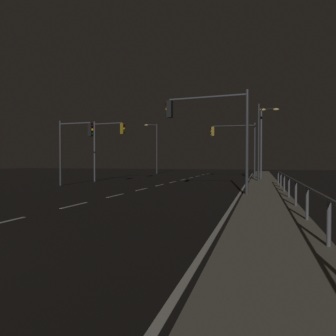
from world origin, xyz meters
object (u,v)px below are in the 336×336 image
at_px(traffic_light_far_left, 210,122).
at_px(traffic_light_mid_left, 107,139).
at_px(street_lamp_far_end, 259,134).
at_px(street_lamp_mid_block, 155,144).
at_px(traffic_light_mid_right, 75,140).
at_px(street_lamp_across_street, 264,136).
at_px(traffic_light_near_right, 235,139).

height_order(traffic_light_far_left, traffic_light_mid_left, traffic_light_far_left).
bearing_deg(traffic_light_mid_left, street_lamp_far_end, 13.75).
distance_m(traffic_light_far_left, street_lamp_mid_block, 31.41).
height_order(traffic_light_far_left, street_lamp_mid_block, street_lamp_mid_block).
relative_size(traffic_light_mid_right, street_lamp_across_street, 0.72).
relative_size(traffic_light_near_right, street_lamp_mid_block, 0.75).
bearing_deg(street_lamp_across_street, traffic_light_mid_right, -140.40).
xyz_separation_m(street_lamp_across_street, street_lamp_far_end, (-0.42, -2.94, -0.03)).
height_order(traffic_light_far_left, street_lamp_across_street, street_lamp_across_street).
height_order(traffic_light_far_left, street_lamp_far_end, street_lamp_far_end).
bearing_deg(street_lamp_mid_block, traffic_light_mid_left, -84.48).
bearing_deg(traffic_light_near_right, traffic_light_mid_left, -147.18).
relative_size(traffic_light_far_left, street_lamp_across_street, 0.79).
distance_m(traffic_light_far_left, street_lamp_far_end, 12.75).
relative_size(traffic_light_near_right, traffic_light_mid_right, 1.13).
distance_m(traffic_light_mid_left, street_lamp_mid_block, 19.63).
bearing_deg(traffic_light_mid_left, traffic_light_far_left, -40.63).
bearing_deg(traffic_light_mid_left, street_lamp_mid_block, 95.52).
bearing_deg(traffic_light_mid_left, street_lamp_across_street, 24.30).
bearing_deg(street_lamp_far_end, street_lamp_mid_block, 133.06).
distance_m(street_lamp_across_street, street_lamp_mid_block, 20.54).
xyz_separation_m(traffic_light_mid_right, traffic_light_far_left, (10.81, -4.01, 0.55)).
xyz_separation_m(traffic_light_far_left, street_lamp_mid_block, (-12.64, 28.75, 0.49)).
bearing_deg(traffic_light_far_left, traffic_light_near_right, 89.31).
xyz_separation_m(street_lamp_across_street, street_lamp_mid_block, (-15.62, 13.33, 0.19)).
bearing_deg(street_lamp_far_end, traffic_light_far_left, -101.63).
bearing_deg(traffic_light_near_right, street_lamp_far_end, -58.00).
bearing_deg(street_lamp_across_street, street_lamp_mid_block, 139.53).
xyz_separation_m(traffic_light_mid_right, street_lamp_across_street, (13.80, 11.41, 0.85)).
height_order(traffic_light_mid_right, street_lamp_far_end, street_lamp_far_end).
height_order(traffic_light_mid_right, street_lamp_across_street, street_lamp_across_street).
xyz_separation_m(traffic_light_near_right, traffic_light_mid_left, (-10.94, -7.06, -0.27)).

